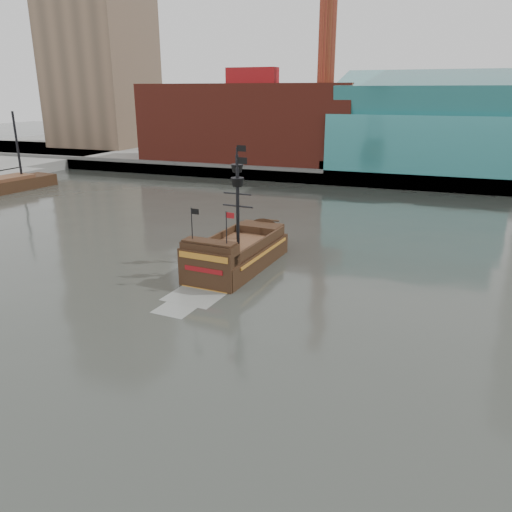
% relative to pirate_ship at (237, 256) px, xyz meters
% --- Properties ---
extents(ground, '(400.00, 400.00, 0.00)m').
position_rel_pirate_ship_xyz_m(ground, '(2.60, -16.78, -1.07)').
color(ground, '#242622').
rests_on(ground, ground).
extents(promenade_far, '(220.00, 60.00, 2.00)m').
position_rel_pirate_ship_xyz_m(promenade_far, '(2.60, 75.22, -0.07)').
color(promenade_far, slate).
rests_on(promenade_far, ground).
extents(seawall, '(220.00, 1.00, 2.60)m').
position_rel_pirate_ship_xyz_m(seawall, '(2.60, 45.72, 0.23)').
color(seawall, '#4C4C49').
rests_on(seawall, ground).
extents(skyline, '(149.00, 45.00, 62.00)m').
position_rel_pirate_ship_xyz_m(skyline, '(7.81, 67.78, 23.48)').
color(skyline, brown).
rests_on(skyline, promenade_far).
extents(pirate_ship, '(5.99, 16.12, 11.83)m').
position_rel_pirate_ship_xyz_m(pirate_ship, '(0.00, 0.00, 0.00)').
color(pirate_ship, black).
rests_on(pirate_ship, ground).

